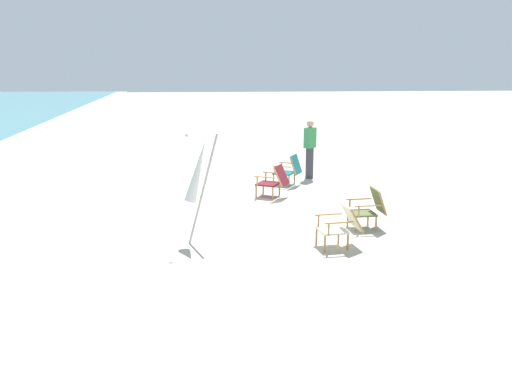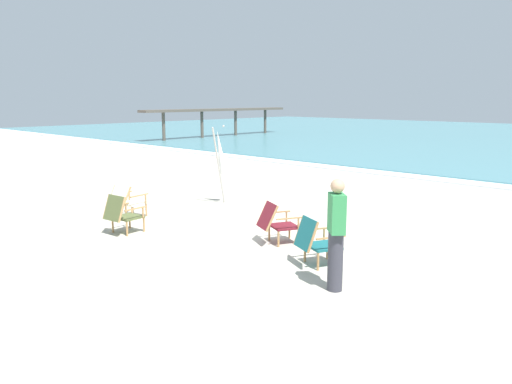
% 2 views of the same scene
% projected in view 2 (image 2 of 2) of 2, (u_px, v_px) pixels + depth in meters
% --- Properties ---
extents(ground_plane, '(80.00, 80.00, 0.00)m').
position_uv_depth(ground_plane, '(213.00, 230.00, 10.48)').
color(ground_plane, '#B7AF9E').
extents(surf_band, '(80.00, 1.10, 0.06)m').
position_uv_depth(surf_band, '(421.00, 177.00, 17.39)').
color(surf_band, white).
rests_on(surf_band, ground).
extents(beach_chair_back_right, '(0.68, 0.84, 0.78)m').
position_uv_depth(beach_chair_back_right, '(126.00, 200.00, 11.48)').
color(beach_chair_back_right, beige).
rests_on(beach_chair_back_right, ground).
extents(beach_chair_mid_center, '(0.64, 0.73, 0.82)m').
position_uv_depth(beach_chair_mid_center, '(122.00, 213.00, 10.15)').
color(beach_chair_mid_center, '#515B33').
rests_on(beach_chair_mid_center, ground).
extents(beach_chair_front_left, '(0.81, 0.85, 0.82)m').
position_uv_depth(beach_chair_front_left, '(315.00, 240.00, 8.20)').
color(beach_chair_front_left, '#196066').
rests_on(beach_chair_front_left, ground).
extents(beach_chair_back_left, '(0.84, 0.91, 0.80)m').
position_uv_depth(beach_chair_back_left, '(276.00, 222.00, 9.47)').
color(beach_chair_back_left, maroon).
rests_on(beach_chair_back_left, ground).
extents(umbrella_furled_white, '(0.38, 0.68, 2.05)m').
position_uv_depth(umbrella_furled_white, '(220.00, 153.00, 12.87)').
color(umbrella_furled_white, '#B7B2A8').
rests_on(umbrella_furled_white, ground).
extents(person_near_chairs, '(0.38, 0.38, 1.63)m').
position_uv_depth(person_near_chairs, '(336.00, 234.00, 7.07)').
color(person_near_chairs, '#383842').
rests_on(person_near_chairs, ground).
extents(pier_distant, '(0.90, 12.59, 2.03)m').
position_uv_depth(pier_distant, '(219.00, 112.00, 34.48)').
color(pier_distant, brown).
rests_on(pier_distant, ground).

